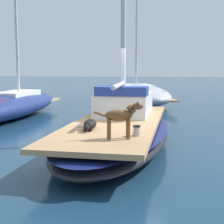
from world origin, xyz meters
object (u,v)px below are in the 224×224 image
Objects in this scene: moored_boat_far_astern at (139,94)px; sailboat_main at (117,133)px; moored_boat_port_side at (10,105)px; coiled_rope at (85,126)px; deck_winch at (137,131)px; dog_brown at (121,117)px; dog_black at (90,125)px.

sailboat_main is at bearing -90.08° from moored_boat_far_astern.
coiled_rope is at bearing -51.98° from moored_boat_port_side.
dog_brown is at bearing -132.36° from deck_winch.
dog_brown is 12.39m from moored_boat_far_astern.
moored_boat_far_astern reaches higher than deck_winch.
dog_brown is 0.12× the size of moored_boat_far_astern.
sailboat_main is at bearing 98.49° from dog_brown.
dog_brown reaches higher than dog_black.
sailboat_main is 0.91× the size of moored_boat_port_side.
moored_boat_port_side is at bearing 137.76° from sailboat_main.
moored_boat_far_astern is (4.75, 5.90, 0.03)m from moored_boat_port_side.
deck_winch reaches higher than sailboat_main.
dog_black is 0.40m from coiled_rope.
dog_black is at bearing -52.54° from moored_boat_port_side.
dog_brown is 8.23m from moored_boat_port_side.
sailboat_main is 10.21m from moored_boat_far_astern.
dog_black reaches higher than deck_winch.
dog_brown is at bearing -81.51° from sailboat_main.
dog_brown is at bearing -51.97° from moored_boat_port_side.
moored_boat_far_astern is at bearing 92.79° from deck_winch.
sailboat_main is 22.78× the size of coiled_rope.
dog_brown reaches higher than deck_winch.
dog_black reaches higher than sailboat_main.
moored_boat_far_astern is at bearing 91.43° from dog_brown.
dog_black is at bearing -92.28° from moored_boat_far_astern.
moored_boat_port_side is at bearing 127.46° from dog_black.
moored_boat_port_side reaches higher than sailboat_main.
deck_winch is 12.08m from moored_boat_far_astern.
moored_boat_far_astern is (0.01, 10.20, 0.22)m from sailboat_main.
coiled_rope is 0.04× the size of moored_boat_far_astern.
dog_black is 11.52m from moored_boat_far_astern.
coiled_rope is 0.04× the size of moored_boat_port_side.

